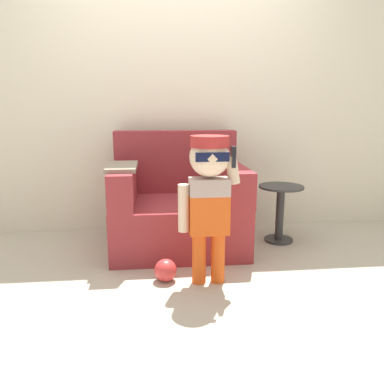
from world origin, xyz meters
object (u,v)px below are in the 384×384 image
Objects in this scene: person_child at (209,187)px; toy_ball at (166,270)px; side_table at (280,208)px; armchair at (178,206)px.

toy_ball is (-0.28, 0.05, -0.57)m from person_child.
person_child is 1.97× the size of side_table.
armchair is at bearing 179.49° from side_table.
person_child reaches higher than armchair.
side_table is 3.27× the size of toy_ball.
armchair is at bearing 101.49° from person_child.
toy_ball is (-0.13, -0.68, -0.26)m from armchair.
side_table is 1.24m from toy_ball.
toy_ball is (-1.01, -0.68, -0.22)m from side_table.
armchair reaches higher than toy_ball.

